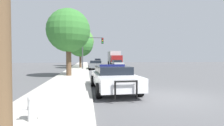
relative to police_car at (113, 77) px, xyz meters
The scene contains 12 objects.
ground_plane 3.25m from the police_car, 40.17° to the right, with size 110.00×110.00×0.00m, color #565659.
sidewalk_left 3.43m from the police_car, 142.62° to the right, with size 3.00×110.00×0.13m.
police_car is the anchor object (origin of this frame).
fire_hydrant 5.37m from the police_car, 121.97° to the right, with size 0.53×0.23×0.71m.
traffic_light 17.41m from the police_car, 92.45° to the left, with size 3.24×0.35×4.81m.
car_background_oncoming 22.96m from the police_car, 79.57° to the left, with size 2.01×4.25×1.33m.
car_background_midblock 17.05m from the police_car, 90.19° to the left, with size 2.26×4.49×1.33m.
car_background_distant 40.54m from the police_car, 87.60° to the left, with size 2.25×4.72×1.48m.
box_truck 29.60m from the police_car, 80.81° to the left, with size 2.58×6.91×3.19m.
tree_sidewalk_mid 20.36m from the police_car, 96.98° to the left, with size 4.20×4.20×5.99m.
tree_sidewalk_near 8.60m from the police_car, 113.00° to the left, with size 3.99×3.99×6.16m.
tree_sidewalk_far 27.46m from the police_car, 95.78° to the left, with size 5.56×5.56×7.77m.
Camera 1 is at (-3.83, -7.33, 1.81)m, focal length 28.00 mm.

